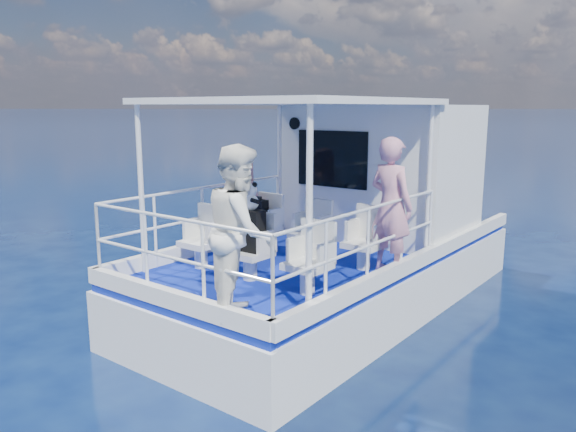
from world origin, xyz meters
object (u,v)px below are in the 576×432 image
object	(u,v)px
backpack_center	(251,230)
panda	(251,196)
passenger_stbd_aft	(241,231)
passenger_port_fwd	(242,202)

from	to	relation	value
backpack_center	panda	bearing A→B (deg)	39.00
passenger_stbd_aft	backpack_center	distance (m)	1.22
passenger_port_fwd	panda	size ratio (longest dim) A/B	4.10
passenger_stbd_aft	backpack_center	bearing A→B (deg)	-2.06
passenger_port_fwd	passenger_stbd_aft	world-z (taller)	passenger_stbd_aft
backpack_center	passenger_stbd_aft	bearing A→B (deg)	-53.25
passenger_stbd_aft	panda	bearing A→B (deg)	-2.50
passenger_port_fwd	backpack_center	bearing A→B (deg)	123.17
panda	passenger_stbd_aft	bearing A→B (deg)	-53.69
passenger_port_fwd	backpack_center	distance (m)	1.77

